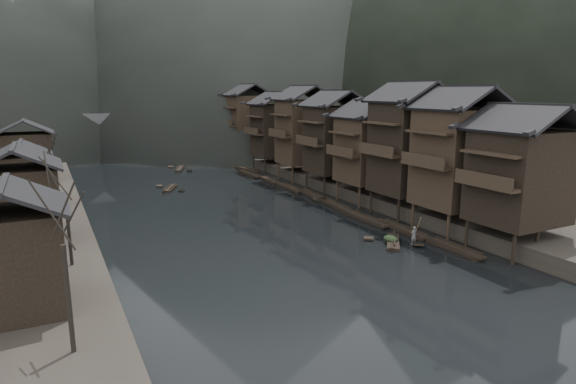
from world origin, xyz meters
TOP-DOWN VIEW (x-y plane):
  - water at (0.00, 0.00)m, footprint 300.00×300.00m
  - right_bank at (35.00, 40.00)m, footprint 40.00×200.00m
  - stilt_houses at (17.28, 19.66)m, footprint 9.00×67.60m
  - left_houses at (-20.50, 20.12)m, footprint 8.10×53.20m
  - bare_trees at (-17.00, 12.10)m, footprint 3.97×61.32m
  - moored_sampans at (12.03, 27.89)m, footprint 3.02×72.31m
  - midriver_boats at (0.43, 45.79)m, footprint 8.69×29.52m
  - stone_bridge at (-0.00, 72.00)m, footprint 40.00×6.00m
  - hero_sampan at (9.15, -1.83)m, footprint 3.90×4.55m
  - cargo_heap at (9.00, -1.65)m, footprint 1.13×1.48m
  - boatman at (10.27, -3.24)m, footprint 0.62×0.41m
  - bamboo_pole at (10.47, -3.24)m, footprint 1.10×2.30m

SIDE VIEW (x-z plane):
  - water at x=0.00m, z-range 0.00..0.00m
  - moored_sampans at x=12.03m, z-range -0.03..0.44m
  - midriver_boats at x=0.43m, z-range -0.02..0.43m
  - hero_sampan at x=9.15m, z-range -0.01..0.42m
  - cargo_heap at x=9.00m, z-range 0.44..1.12m
  - right_bank at x=35.00m, z-range 0.00..1.80m
  - boatman at x=10.27m, z-range 0.44..2.11m
  - bamboo_pole at x=10.47m, z-range 2.11..5.50m
  - stone_bridge at x=0.00m, z-range 0.61..9.61m
  - left_houses at x=-20.50m, z-range 1.30..10.02m
  - bare_trees at x=-17.00m, z-range 2.76..10.69m
  - stilt_houses at x=17.28m, z-range 1.26..16.28m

